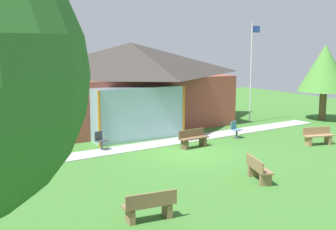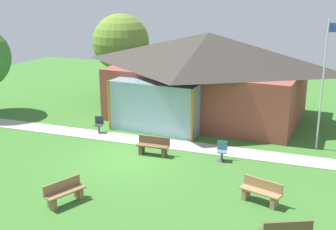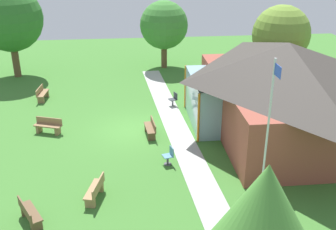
# 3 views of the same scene
# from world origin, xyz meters

# --- Properties ---
(ground_plane) EXTENTS (44.00, 44.00, 0.00)m
(ground_plane) POSITION_xyz_m (0.00, 0.00, 0.00)
(ground_plane) COLOR #3D752D
(pavilion) EXTENTS (11.44, 8.58, 4.88)m
(pavilion) POSITION_xyz_m (0.83, 7.66, 2.53)
(pavilion) COLOR brown
(pavilion) RESTS_ON ground_plane
(footpath) EXTENTS (21.06, 2.83, 0.03)m
(footpath) POSITION_xyz_m (0.00, 2.31, 0.01)
(footpath) COLOR #ADADA8
(footpath) RESTS_ON ground_plane
(flagpole) EXTENTS (0.64, 0.08, 6.03)m
(flagpole) POSITION_xyz_m (7.47, 4.65, 3.31)
(flagpole) COLOR silver
(flagpole) RESTS_ON ground_plane
(bench_rear_near_path) EXTENTS (1.53, 0.58, 0.84)m
(bench_rear_near_path) POSITION_xyz_m (0.71, 0.84, 0.40)
(bench_rear_near_path) COLOR brown
(bench_rear_near_path) RESTS_ON ground_plane
(bench_front_center) EXTENTS (0.92, 1.56, 0.84)m
(bench_front_center) POSITION_xyz_m (-0.16, -4.61, 0.40)
(bench_front_center) COLOR olive
(bench_front_center) RESTS_ON ground_plane
(bench_mid_right) EXTENTS (1.56, 0.79, 0.84)m
(bench_mid_right) POSITION_xyz_m (6.20, -1.74, 0.40)
(bench_mid_right) COLOR #9E7A51
(bench_mid_right) RESTS_ON ground_plane
(patio_chair_lawn_spare) EXTENTS (0.54, 0.54, 0.86)m
(patio_chair_lawn_spare) POSITION_xyz_m (3.76, 1.48, 0.42)
(patio_chair_lawn_spare) COLOR teal
(patio_chair_lawn_spare) RESTS_ON ground_plane
(patio_chair_west) EXTENTS (0.57, 0.57, 0.86)m
(patio_chair_west) POSITION_xyz_m (-3.26, 2.51, 0.42)
(patio_chair_west) COLOR #33383D
(patio_chair_west) RESTS_ON ground_plane
(tree_behind_pavilion_left) EXTENTS (3.87, 3.87, 5.63)m
(tree_behind_pavilion_left) POSITION_xyz_m (-6.17, 10.11, 3.67)
(tree_behind_pavilion_left) COLOR brown
(tree_behind_pavilion_left) RESTS_ON ground_plane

